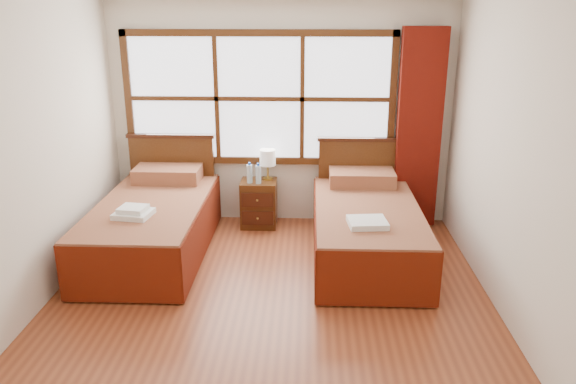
{
  "coord_description": "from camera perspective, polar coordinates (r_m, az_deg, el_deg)",
  "views": [
    {
      "loc": [
        0.34,
        -4.31,
        2.54
      ],
      "look_at": [
        0.14,
        0.7,
        0.86
      ],
      "focal_mm": 35.0,
      "sensor_mm": 36.0,
      "label": 1
    }
  ],
  "objects": [
    {
      "name": "floor",
      "position": [
        5.02,
        -2.0,
        -11.95
      ],
      "size": [
        4.5,
        4.5,
        0.0
      ],
      "primitive_type": "plane",
      "color": "brown",
      "rests_on": "ground"
    },
    {
      "name": "wall_back",
      "position": [
        6.69,
        -0.71,
        7.81
      ],
      "size": [
        4.0,
        0.0,
        4.0
      ],
      "primitive_type": "plane",
      "rotation": [
        1.57,
        0.0,
        0.0
      ],
      "color": "silver",
      "rests_on": "floor"
    },
    {
      "name": "wall_left",
      "position": [
        5.06,
        -25.42,
        2.48
      ],
      "size": [
        0.0,
        4.5,
        4.5
      ],
      "primitive_type": "plane",
      "rotation": [
        1.57,
        0.0,
        1.57
      ],
      "color": "silver",
      "rests_on": "floor"
    },
    {
      "name": "wall_right",
      "position": [
        4.78,
        22.48,
        2.03
      ],
      "size": [
        0.0,
        4.5,
        4.5
      ],
      "primitive_type": "plane",
      "rotation": [
        1.57,
        0.0,
        -1.57
      ],
      "color": "silver",
      "rests_on": "floor"
    },
    {
      "name": "window",
      "position": [
        6.63,
        -2.93,
        9.45
      ],
      "size": [
        3.16,
        0.06,
        1.56
      ],
      "color": "white",
      "rests_on": "wall_back"
    },
    {
      "name": "curtain",
      "position": [
        6.68,
        13.14,
        6.19
      ],
      "size": [
        0.5,
        0.16,
        2.3
      ],
      "primitive_type": "cube",
      "color": "#65130A",
      "rests_on": "wall_back"
    },
    {
      "name": "bed_left",
      "position": [
        6.16,
        -13.47,
        -3.07
      ],
      "size": [
        1.11,
        2.16,
        1.08
      ],
      "color": "#36170B",
      "rests_on": "floor"
    },
    {
      "name": "bed_right",
      "position": [
        5.97,
        7.94,
        -3.5
      ],
      "size": [
        1.09,
        2.11,
        1.06
      ],
      "color": "#36170B",
      "rests_on": "floor"
    },
    {
      "name": "nightstand",
      "position": [
        6.72,
        -2.97,
        -1.17
      ],
      "size": [
        0.42,
        0.42,
        0.56
      ],
      "color": "#48260F",
      "rests_on": "floor"
    },
    {
      "name": "towels_left",
      "position": [
        5.66,
        -15.44,
        -2.0
      ],
      "size": [
        0.38,
        0.34,
        0.1
      ],
      "rotation": [
        0.0,
        0.0,
        -0.14
      ],
      "color": "white",
      "rests_on": "bed_left"
    },
    {
      "name": "towels_right",
      "position": [
        5.33,
        8.07,
        -3.09
      ],
      "size": [
        0.39,
        0.35,
        0.06
      ],
      "rotation": [
        0.0,
        0.0,
        0.11
      ],
      "color": "white",
      "rests_on": "bed_right"
    },
    {
      "name": "lamp",
      "position": [
        6.63,
        -2.08,
        3.43
      ],
      "size": [
        0.19,
        0.19,
        0.36
      ],
      "color": "#B5963A",
      "rests_on": "nightstand"
    },
    {
      "name": "bottle_near",
      "position": [
        6.55,
        -3.92,
        1.88
      ],
      "size": [
        0.07,
        0.07,
        0.25
      ],
      "color": "silver",
      "rests_on": "nightstand"
    },
    {
      "name": "bottle_far",
      "position": [
        6.52,
        -3.03,
        1.82
      ],
      "size": [
        0.06,
        0.06,
        0.24
      ],
      "color": "silver",
      "rests_on": "nightstand"
    }
  ]
}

